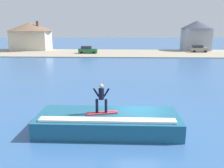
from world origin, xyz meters
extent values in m
plane|color=#31598D|center=(0.00, 0.00, 0.00)|extent=(260.00, 260.00, 0.00)
cube|color=#1B5673|center=(-1.89, -1.17, 0.50)|extent=(8.35, 3.22, 1.01)
cube|color=#1B5673|center=(-1.89, -1.57, 1.06)|extent=(7.10, 1.45, 0.11)
cube|color=white|center=(-1.89, -2.21, 1.08)|extent=(7.52, 0.58, 0.12)
cube|color=#D8333F|center=(-2.24, -1.33, 1.17)|extent=(1.85, 0.84, 0.06)
cube|color=black|center=(-2.24, -1.33, 1.20)|extent=(1.62, 0.47, 0.01)
cylinder|color=black|center=(-2.53, -1.34, 1.60)|extent=(0.16, 0.16, 0.80)
cylinder|color=black|center=(-2.00, -1.34, 1.60)|extent=(0.16, 0.16, 0.80)
cylinder|color=black|center=(-2.26, -1.34, 2.32)|extent=(0.32, 0.32, 0.64)
sphere|color=tan|center=(-2.26, -1.34, 2.79)|extent=(0.24, 0.24, 0.24)
cylinder|color=black|center=(-2.56, -1.34, 2.41)|extent=(0.36, 0.10, 0.52)
cylinder|color=black|center=(-1.96, -1.34, 2.41)|extent=(0.36, 0.10, 0.52)
cube|color=gray|center=(0.00, 42.03, 0.08)|extent=(120.00, 16.95, 0.15)
cube|color=#23663D|center=(-8.90, 40.44, 0.77)|extent=(4.32, 1.92, 0.90)
cube|color=#262D38|center=(-9.22, 40.44, 1.54)|extent=(2.37, 1.73, 0.64)
cylinder|color=black|center=(-7.50, 41.46, 0.32)|extent=(0.64, 0.22, 0.64)
cylinder|color=black|center=(-7.50, 39.43, 0.32)|extent=(0.64, 0.22, 0.64)
cylinder|color=black|center=(-10.30, 41.46, 0.32)|extent=(0.64, 0.22, 0.64)
cylinder|color=black|center=(-10.30, 39.43, 0.32)|extent=(0.64, 0.22, 0.64)
cube|color=gray|center=(17.61, 44.15, 0.77)|extent=(4.00, 1.82, 0.90)
cube|color=#262D38|center=(17.31, 44.15, 1.54)|extent=(2.20, 1.64, 0.64)
cylinder|color=black|center=(18.90, 45.11, 0.32)|extent=(0.64, 0.22, 0.64)
cylinder|color=black|center=(18.90, 43.19, 0.32)|extent=(0.64, 0.22, 0.64)
cylinder|color=black|center=(16.31, 45.11, 0.32)|extent=(0.64, 0.22, 0.64)
cylinder|color=black|center=(16.31, 43.19, 0.32)|extent=(0.64, 0.22, 0.64)
cube|color=beige|center=(-25.33, 48.67, 2.57)|extent=(9.60, 6.10, 5.14)
cone|color=brown|center=(-25.33, 48.67, 6.22)|extent=(11.91, 11.91, 2.16)
cube|color=brown|center=(-22.93, 47.76, 6.72)|extent=(0.60, 0.60, 1.80)
cube|color=#9EA3AD|center=(18.38, 49.71, 2.87)|extent=(6.67, 5.74, 5.73)
cone|color=#383D4C|center=(18.38, 49.71, 6.73)|extent=(8.27, 8.27, 2.01)
camera|label=1|loc=(-1.12, -14.32, 6.04)|focal=37.87mm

